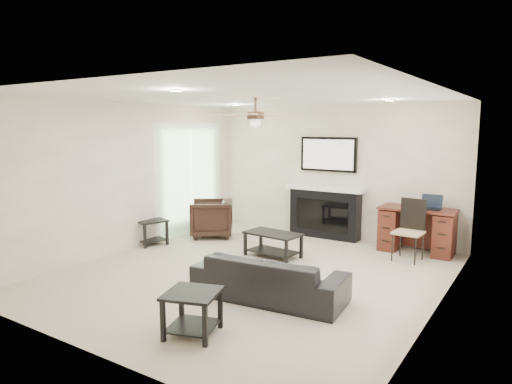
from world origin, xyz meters
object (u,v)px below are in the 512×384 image
(coffee_table, at_px, (273,245))
(desk, at_px, (417,230))
(armchair, at_px, (211,218))
(fireplace_unit, at_px, (325,188))
(sofa, at_px, (269,277))

(coffee_table, distance_m, desk, 2.44)
(coffee_table, xyz_separation_m, desk, (1.89, 1.53, 0.18))
(armchair, xyz_separation_m, fireplace_unit, (1.85, 1.12, 0.60))
(fireplace_unit, bearing_deg, desk, -4.65)
(coffee_table, bearing_deg, sofa, -54.99)
(coffee_table, xyz_separation_m, fireplace_unit, (0.15, 1.67, 0.75))
(sofa, height_order, coffee_table, sofa)
(fireplace_unit, distance_m, desk, 1.84)
(sofa, relative_size, armchair, 2.39)
(coffee_table, relative_size, desk, 0.74)
(sofa, xyz_separation_m, coffee_table, (-0.90, 1.60, -0.07))
(armchair, relative_size, fireplace_unit, 0.41)
(sofa, height_order, desk, desk)
(armchair, height_order, fireplace_unit, fireplace_unit)
(armchair, distance_m, fireplace_unit, 2.24)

